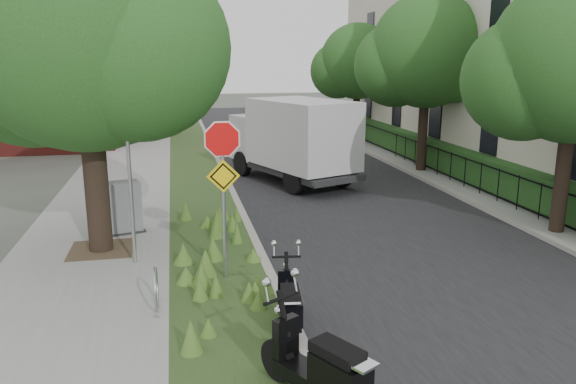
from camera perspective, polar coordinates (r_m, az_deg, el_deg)
The scene contains 22 objects.
ground at distance 10.98m, azimuth 1.39°, elevation -9.83°, with size 120.00×120.00×0.00m, color #4C5147.
sidewalk_near at distance 20.38m, azimuth -16.83°, elevation 0.79°, with size 3.50×60.00×0.12m, color gray.
verge at distance 20.29m, azimuth -9.09°, elevation 1.16°, with size 2.00×60.00×0.12m, color #31461E.
kerb_near at distance 20.36m, azimuth -6.28°, elevation 1.30°, with size 0.20×60.00×0.13m, color #9E9991.
road at distance 20.96m, azimuth 3.30°, elevation 1.55°, with size 7.00×60.00×0.01m, color black.
kerb_far at distance 22.09m, azimuth 12.12°, elevation 2.04°, with size 0.20×60.00×0.13m, color #9E9991.
footpath_far at distance 22.82m, azimuth 16.04°, elevation 2.17°, with size 3.20×60.00×0.12m, color gray.
street_tree_main at distance 12.82m, azimuth -20.33°, elevation 14.74°, with size 6.21×5.54×7.66m.
bare_post at distance 11.87m, azimuth -15.82°, elevation 2.18°, with size 0.08×0.08×4.00m.
bike_hoop at distance 10.00m, azimuth -13.27°, elevation -9.52°, with size 0.06×0.78×0.77m.
sign_assembly at distance 10.63m, azimuth -6.63°, elevation 2.46°, with size 0.94×0.08×3.22m.
fence_far at distance 22.27m, azimuth 13.85°, elevation 3.63°, with size 0.04×24.00×1.00m.
hedge_far at distance 22.58m, azimuth 15.46°, elevation 3.66°, with size 1.00×24.00×1.10m, color #194318.
terrace_houses at distance 24.13m, azimuth 23.80°, elevation 11.96°, with size 7.40×26.40×8.20m.
brick_building at distance 32.63m, azimuth -24.91°, elevation 12.07°, with size 9.40×10.40×8.30m.
far_tree_a at distance 15.02m, azimuth 26.85°, elevation 11.27°, with size 4.60×4.10×6.22m.
far_tree_b at distance 21.90m, azimuth 13.71°, elevation 13.21°, with size 4.83×4.31×6.56m.
far_tree_c at distance 29.35m, azimuth 6.95°, elevation 12.66°, with size 4.37×3.89×5.93m.
scooter_near at distance 7.20m, azimuth 3.89°, elevation -18.17°, with size 1.12×1.75×0.93m.
scooter_far at distance 8.99m, azimuth 0.16°, elevation -11.85°, with size 0.47×1.63×0.78m.
box_truck at distance 19.74m, azimuth 0.57°, elevation 5.63°, with size 4.00×5.94×2.51m.
utility_cabinet at distance 14.43m, azimuth -16.44°, elevation -1.58°, with size 1.09×0.87×1.27m.
Camera 1 is at (-2.27, -9.82, 4.35)m, focal length 35.00 mm.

